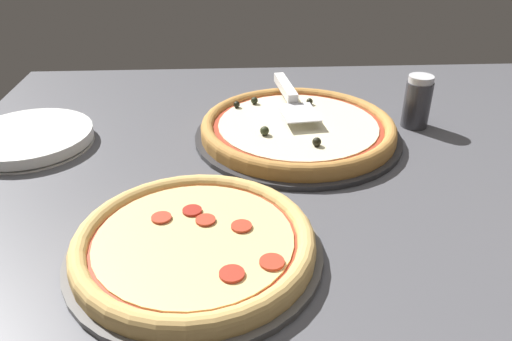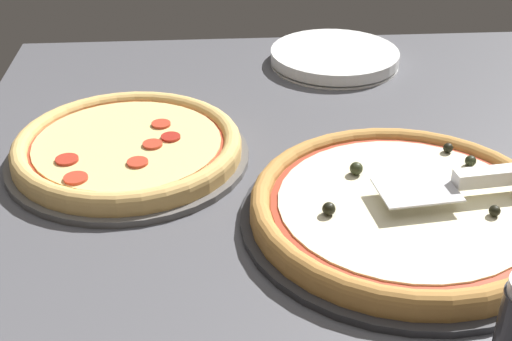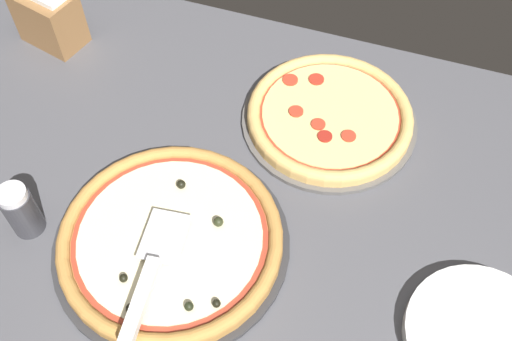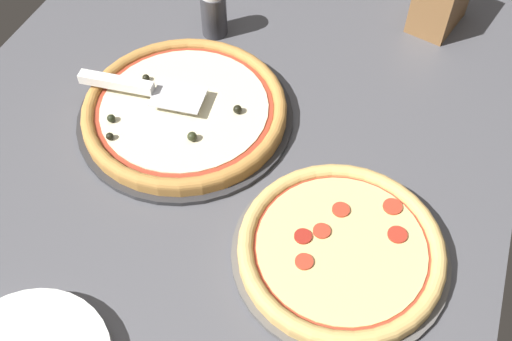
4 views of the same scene
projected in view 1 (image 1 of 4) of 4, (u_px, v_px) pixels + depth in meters
ground_plane at (310, 164)px, 96.42cm from camera, size 141.18×108.94×3.60cm
pizza_pan_front at (297, 136)px, 102.16cm from camera, size 41.91×41.91×1.00cm
pizza_front at (298, 127)px, 101.17cm from camera, size 39.40×39.40×4.06cm
pizza_pan_back at (195, 252)px, 69.57cm from camera, size 35.68×35.68×1.00cm
pizza_back at (194, 242)px, 68.65cm from camera, size 33.53×33.53×2.94cm
serving_spatula at (288, 92)px, 109.01cm from camera, size 8.18×25.07×2.00cm
plate_stack at (30, 138)px, 99.18cm from camera, size 24.61×24.61×2.80cm
parmesan_shaker at (417, 102)px, 105.07cm from camera, size 5.60×5.60×11.20cm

